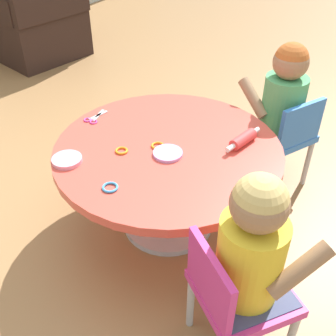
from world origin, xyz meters
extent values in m
plane|color=#9E7247|center=(0.00, 0.00, 0.00)|extent=(10.00, 10.00, 0.00)
cylinder|color=silver|center=(0.00, 0.00, 0.01)|extent=(0.44, 0.44, 0.03)
cylinder|color=silver|center=(0.00, 0.00, 0.21)|extent=(0.12, 0.12, 0.42)
cylinder|color=#D84C3F|center=(0.00, 0.00, 0.44)|extent=(1.00, 1.00, 0.04)
cylinder|color=#B7B7BC|center=(-0.20, -0.53, 0.14)|extent=(0.03, 0.03, 0.28)
cylinder|color=#B7B7BC|center=(-0.42, -0.38, 0.14)|extent=(0.03, 0.03, 0.28)
cube|color=#CC338C|center=(-0.38, -0.56, 0.30)|extent=(0.42, 0.42, 0.04)
cube|color=#CC338C|center=(-0.49, -0.48, 0.43)|extent=(0.17, 0.24, 0.22)
cube|color=#3F4772|center=(-0.38, -0.56, 0.30)|extent=(0.38, 0.37, 0.04)
cylinder|color=yellow|center=(-0.38, -0.56, 0.47)|extent=(0.21, 0.21, 0.30)
sphere|color=#997051|center=(-0.38, -0.56, 0.70)|extent=(0.17, 0.17, 0.17)
sphere|color=tan|center=(-0.38, -0.56, 0.71)|extent=(0.16, 0.16, 0.16)
cylinder|color=#997051|center=(-0.36, -0.71, 0.49)|extent=(0.21, 0.17, 0.17)
cylinder|color=#997051|center=(-0.24, -0.53, 0.49)|extent=(0.21, 0.17, 0.17)
cylinder|color=#B7B7BC|center=(0.79, -0.22, 0.14)|extent=(0.03, 0.03, 0.28)
cylinder|color=#B7B7BC|center=(0.55, -0.11, 0.14)|extent=(0.03, 0.03, 0.28)
cylinder|color=#B7B7BC|center=(0.68, -0.45, 0.14)|extent=(0.03, 0.03, 0.28)
cylinder|color=#B7B7BC|center=(0.45, -0.34, 0.14)|extent=(0.03, 0.03, 0.28)
cube|color=blue|center=(0.62, -0.28, 0.30)|extent=(0.40, 0.40, 0.04)
cube|color=blue|center=(0.56, -0.40, 0.43)|extent=(0.26, 0.13, 0.22)
cube|color=#3F4772|center=(0.62, -0.28, 0.30)|extent=(0.35, 0.36, 0.04)
cylinder|color=#4CA566|center=(0.62, -0.28, 0.47)|extent=(0.21, 0.21, 0.30)
sphere|color=#997051|center=(0.62, -0.28, 0.70)|extent=(0.17, 0.17, 0.17)
sphere|color=#B25926|center=(0.62, -0.28, 0.71)|extent=(0.16, 0.16, 0.16)
cylinder|color=#997051|center=(0.76, -0.23, 0.49)|extent=(0.14, 0.22, 0.17)
cylinder|color=#997051|center=(0.56, -0.14, 0.49)|extent=(0.14, 0.22, 0.17)
cube|color=black|center=(1.16, 2.20, 0.20)|extent=(0.79, 0.79, 0.40)
cylinder|color=#D83F3F|center=(0.20, -0.26, 0.49)|extent=(0.15, 0.07, 0.05)
cylinder|color=white|center=(0.11, -0.24, 0.49)|extent=(0.05, 0.03, 0.02)
cylinder|color=white|center=(0.29, -0.27, 0.49)|extent=(0.05, 0.03, 0.02)
cube|color=silver|center=(0.03, 0.43, 0.46)|extent=(0.11, 0.04, 0.01)
cube|color=silver|center=(0.03, 0.43, 0.46)|extent=(0.11, 0.03, 0.01)
torus|color=#D83F99|center=(-0.03, 0.41, 0.46)|extent=(0.04, 0.04, 0.01)
torus|color=#D83F99|center=(-0.03, 0.44, 0.46)|extent=(0.04, 0.04, 0.01)
cylinder|color=#CC99E5|center=(-0.05, -0.03, 0.47)|extent=(0.13, 0.13, 0.01)
cylinder|color=pink|center=(-0.32, 0.29, 0.47)|extent=(0.12, 0.12, 0.02)
torus|color=#3F99D8|center=(-0.35, 0.03, 0.47)|extent=(0.06, 0.06, 0.01)
torus|color=orange|center=(-0.02, 0.04, 0.47)|extent=(0.06, 0.06, 0.01)
torus|color=orange|center=(-0.14, 0.14, 0.47)|extent=(0.06, 0.06, 0.01)
camera|label=1|loc=(-1.23, -0.82, 1.46)|focal=43.99mm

